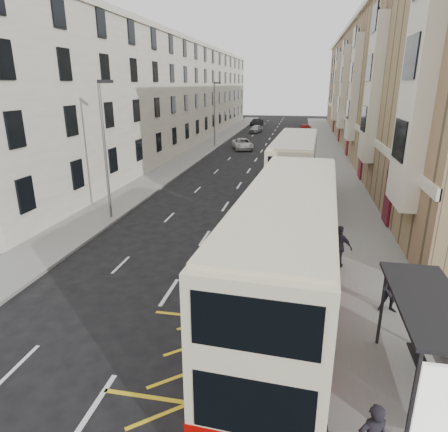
% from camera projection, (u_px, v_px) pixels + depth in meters
% --- Properties ---
extents(ground, '(200.00, 200.00, 0.00)m').
position_uv_depth(ground, '(128.00, 355.00, 12.23)').
color(ground, black).
rests_on(ground, ground).
extents(pavement_right, '(4.00, 120.00, 0.15)m').
position_uv_depth(pavement_right, '(333.00, 169.00, 38.71)').
color(pavement_right, slate).
rests_on(pavement_right, ground).
extents(pavement_left, '(3.00, 120.00, 0.15)m').
position_uv_depth(pavement_left, '(180.00, 163.00, 41.52)').
color(pavement_left, slate).
rests_on(pavement_left, ground).
extents(kerb_right, '(0.25, 120.00, 0.15)m').
position_uv_depth(kerb_right, '(312.00, 168.00, 39.08)').
color(kerb_right, gray).
rests_on(kerb_right, ground).
extents(kerb_left, '(0.25, 120.00, 0.15)m').
position_uv_depth(kerb_left, '(194.00, 164.00, 41.25)').
color(kerb_left, gray).
rests_on(kerb_left, ground).
extents(road_markings, '(10.00, 110.00, 0.01)m').
position_uv_depth(road_markings, '(265.00, 145.00, 54.16)').
color(road_markings, silver).
rests_on(road_markings, ground).
extents(terrace_right, '(10.75, 79.00, 15.25)m').
position_uv_depth(terrace_right, '(388.00, 87.00, 49.45)').
color(terrace_right, '#8E7B52').
rests_on(terrace_right, ground).
extents(terrace_left, '(9.18, 79.00, 13.25)m').
position_uv_depth(terrace_left, '(170.00, 95.00, 55.01)').
color(terrace_left, silver).
rests_on(terrace_left, ground).
extents(bus_shelter, '(1.65, 4.25, 2.70)m').
position_uv_depth(bus_shelter, '(436.00, 334.00, 9.68)').
color(bus_shelter, black).
rests_on(bus_shelter, pavement_right).
extents(guard_railing, '(0.06, 6.56, 1.01)m').
position_uv_depth(guard_railing, '(329.00, 267.00, 16.19)').
color(guard_railing, red).
rests_on(guard_railing, pavement_right).
extents(street_lamp_near, '(0.93, 0.18, 8.00)m').
position_uv_depth(street_lamp_near, '(105.00, 144.00, 23.11)').
color(street_lamp_near, slate).
rests_on(street_lamp_near, pavement_left).
extents(street_lamp_far, '(0.93, 0.18, 8.00)m').
position_uv_depth(street_lamp_far, '(215.00, 111.00, 51.06)').
color(street_lamp_far, slate).
rests_on(street_lamp_far, pavement_left).
extents(double_decker_front, '(3.49, 12.28, 4.84)m').
position_uv_depth(double_decker_front, '(287.00, 260.00, 12.98)').
color(double_decker_front, beige).
rests_on(double_decker_front, ground).
extents(double_decker_rear, '(3.12, 11.62, 4.59)m').
position_uv_depth(double_decker_rear, '(294.00, 170.00, 27.13)').
color(double_decker_rear, beige).
rests_on(double_decker_rear, ground).
extents(pedestrian_mid, '(0.82, 0.65, 1.67)m').
position_uv_depth(pedestrian_mid, '(392.00, 291.00, 14.07)').
color(pedestrian_mid, black).
rests_on(pedestrian_mid, pavement_right).
extents(pedestrian_far, '(1.22, 0.87, 1.93)m').
position_uv_depth(pedestrian_far, '(339.00, 247.00, 17.53)').
color(pedestrian_far, black).
rests_on(pedestrian_far, pavement_right).
extents(white_van, '(3.57, 5.27, 1.34)m').
position_uv_depth(white_van, '(243.00, 144.00, 50.68)').
color(white_van, silver).
rests_on(white_van, ground).
extents(car_silver, '(2.27, 4.04, 1.30)m').
position_uv_depth(car_silver, '(256.00, 129.00, 68.26)').
color(car_silver, '#A4A7AC').
rests_on(car_silver, ground).
extents(car_dark, '(2.35, 4.31, 1.35)m').
position_uv_depth(car_dark, '(257.00, 122.00, 79.49)').
color(car_dark, black).
rests_on(car_dark, ground).
extents(car_red, '(2.38, 5.03, 1.42)m').
position_uv_depth(car_red, '(305.00, 128.00, 68.28)').
color(car_red, '#8D0C04').
rests_on(car_red, ground).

